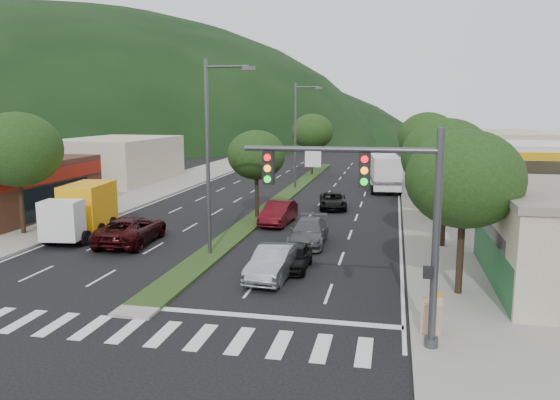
% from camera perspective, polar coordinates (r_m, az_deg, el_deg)
% --- Properties ---
extents(ground, '(160.00, 160.00, 0.00)m').
position_cam_1_polar(ground, '(21.84, -14.34, -10.99)').
color(ground, black).
rests_on(ground, ground).
extents(sidewalk_right, '(5.00, 90.00, 0.15)m').
position_cam_1_polar(sidewalk_right, '(44.06, 15.87, -0.65)').
color(sidewalk_right, gray).
rests_on(sidewalk_right, ground).
extents(sidewalk_left, '(6.00, 90.00, 0.15)m').
position_cam_1_polar(sidewalk_left, '(49.25, -15.20, 0.41)').
color(sidewalk_left, gray).
rests_on(sidewalk_left, ground).
extents(median, '(1.60, 56.00, 0.12)m').
position_cam_1_polar(median, '(47.80, 0.51, 0.46)').
color(median, '#203D16').
rests_on(median, ground).
extents(crosswalk, '(19.00, 2.20, 0.01)m').
position_cam_1_polar(crosswalk, '(20.20, -16.89, -12.82)').
color(crosswalk, silver).
rests_on(crosswalk, ground).
extents(traffic_signal, '(6.12, 0.40, 7.00)m').
position_cam_1_polar(traffic_signal, '(17.01, 10.88, -0.45)').
color(traffic_signal, '#47494C').
rests_on(traffic_signal, ground).
extents(gas_canopy, '(12.20, 8.20, 5.25)m').
position_cam_1_polar(gas_canopy, '(41.56, 25.44, 4.57)').
color(gas_canopy, silver).
rests_on(gas_canopy, ground).
extents(bldg_left_far, '(9.00, 14.00, 4.60)m').
position_cam_1_polar(bldg_left_far, '(59.68, -16.53, 4.03)').
color(bldg_left_far, beige).
rests_on(bldg_left_far, ground).
extents(bldg_right_far, '(10.00, 16.00, 5.20)m').
position_cam_1_polar(bldg_right_far, '(63.33, 21.16, 4.35)').
color(bldg_right_far, beige).
rests_on(bldg_right_far, ground).
extents(hill_far, '(176.00, 132.00, 82.00)m').
position_cam_1_polar(hill_far, '(156.48, -23.10, 5.93)').
color(hill_far, black).
rests_on(hill_far, ground).
extents(tree_r_a, '(4.60, 4.60, 6.63)m').
position_cam_1_polar(tree_r_a, '(22.63, 18.71, 2.10)').
color(tree_r_a, black).
rests_on(tree_r_a, sidewalk_right).
extents(tree_r_b, '(4.80, 4.80, 6.94)m').
position_cam_1_polar(tree_r_b, '(30.53, 16.99, 4.37)').
color(tree_r_b, black).
rests_on(tree_r_b, sidewalk_right).
extents(tree_r_c, '(4.40, 4.40, 6.48)m').
position_cam_1_polar(tree_r_c, '(38.50, 15.94, 4.95)').
color(tree_r_c, black).
rests_on(tree_r_c, sidewalk_right).
extents(tree_r_d, '(5.00, 5.00, 7.17)m').
position_cam_1_polar(tree_r_d, '(48.44, 15.15, 6.35)').
color(tree_r_d, black).
rests_on(tree_r_d, sidewalk_right).
extents(tree_r_e, '(4.60, 4.60, 6.71)m').
position_cam_1_polar(tree_r_e, '(58.43, 14.60, 6.56)').
color(tree_r_e, black).
rests_on(tree_r_e, sidewalk_right).
extents(tree_med_near, '(4.00, 4.00, 6.02)m').
position_cam_1_polar(tree_med_near, '(37.59, -2.48, 4.71)').
color(tree_med_near, black).
rests_on(tree_med_near, median).
extents(tree_med_far, '(4.80, 4.80, 6.94)m').
position_cam_1_polar(tree_med_far, '(63.04, 3.40, 7.13)').
color(tree_med_far, black).
rests_on(tree_med_far, median).
extents(tree_l_a, '(5.20, 5.20, 7.25)m').
position_cam_1_polar(tree_l_a, '(35.78, -25.76, 4.76)').
color(tree_l_a, black).
rests_on(tree_l_a, sidewalk_left).
extents(streetlight_near, '(2.60, 0.25, 10.00)m').
position_cam_1_polar(streetlight_near, '(27.88, -7.18, 5.39)').
color(streetlight_near, '#47494C').
rests_on(streetlight_near, ground).
extents(streetlight_mid, '(2.60, 0.25, 10.00)m').
position_cam_1_polar(streetlight_mid, '(52.13, 1.83, 7.30)').
color(streetlight_mid, '#47494C').
rests_on(streetlight_mid, ground).
extents(sedan_silver, '(1.90, 4.53, 1.45)m').
position_cam_1_polar(sedan_silver, '(24.66, -0.66, -6.54)').
color(sedan_silver, '#9C9EA3').
rests_on(sedan_silver, ground).
extents(suv_maroon, '(2.96, 5.81, 1.57)m').
position_cam_1_polar(suv_maroon, '(32.06, -15.28, -3.02)').
color(suv_maroon, black).
rests_on(suv_maroon, ground).
extents(car_queue_a, '(1.41, 3.48, 1.19)m').
position_cam_1_polar(car_queue_a, '(26.05, 1.53, -5.98)').
color(car_queue_a, black).
rests_on(car_queue_a, ground).
extents(car_queue_b, '(2.14, 4.93, 1.41)m').
position_cam_1_polar(car_queue_b, '(30.82, 3.00, -3.34)').
color(car_queue_b, '#4F4F54').
rests_on(car_queue_b, ground).
extents(car_queue_c, '(1.88, 4.70, 1.52)m').
position_cam_1_polar(car_queue_c, '(36.12, -0.16, -1.35)').
color(car_queue_c, '#4D0C13').
rests_on(car_queue_c, ground).
extents(car_queue_d, '(2.57, 4.59, 1.21)m').
position_cam_1_polar(car_queue_d, '(41.93, 5.54, -0.09)').
color(car_queue_d, black).
rests_on(car_queue_d, ground).
extents(box_truck, '(3.08, 6.47, 3.08)m').
position_cam_1_polar(box_truck, '(34.71, -19.85, -1.19)').
color(box_truck, white).
rests_on(box_truck, ground).
extents(motorhome, '(3.46, 8.81, 3.30)m').
position_cam_1_polar(motorhome, '(52.43, 10.82, 2.96)').
color(motorhome, silver).
rests_on(motorhome, ground).
extents(a_frame_sign, '(0.76, 0.85, 1.55)m').
position_cam_1_polar(a_frame_sign, '(19.10, 15.58, -11.40)').
color(a_frame_sign, tan).
rests_on(a_frame_sign, sidewalk_right).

